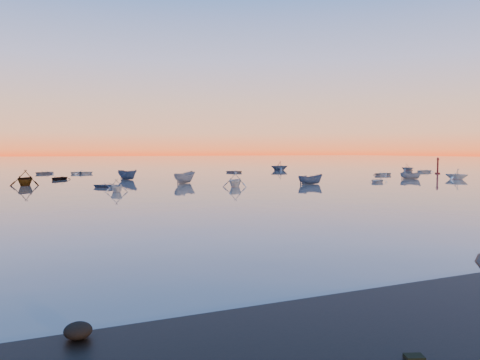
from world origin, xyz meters
TOP-DOWN VIEW (x-y plane):
  - ground at (0.00, 100.00)m, footprint 600.00×600.00m
  - moored_fleet at (0.00, 53.00)m, footprint 124.00×58.00m
  - boat_near_center at (13.56, 37.00)m, footprint 1.60×3.66m
  - boat_near_right at (39.47, 37.02)m, footprint 3.81×2.77m
  - channel_marker at (50.82, 51.32)m, footprint 0.92×0.92m

SIDE VIEW (x-z plane):
  - ground at x=0.00m, z-range 0.00..0.00m
  - moored_fleet at x=0.00m, z-range -0.60..0.60m
  - boat_near_center at x=13.56m, z-range -0.63..0.63m
  - boat_near_right at x=39.47m, z-range -0.61..0.61m
  - channel_marker at x=50.82m, z-range -0.34..2.94m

